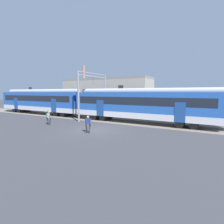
# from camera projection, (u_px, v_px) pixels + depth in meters

# --- Properties ---
(ground_plane) EXTENTS (160.00, 160.00, 0.00)m
(ground_plane) POSITION_uv_depth(u_px,v_px,m) (93.00, 130.00, 17.69)
(ground_plane) COLOR #38383D
(track_bed) EXTENTS (80.00, 4.40, 0.01)m
(track_bed) POSITION_uv_depth(u_px,v_px,m) (73.00, 117.00, 27.40)
(track_bed) COLOR slate
(track_bed) RESTS_ON ground
(commuter_train) EXTENTS (38.05, 3.07, 4.73)m
(commuter_train) POSITION_uv_depth(u_px,v_px,m) (86.00, 103.00, 25.91)
(commuter_train) COLOR silver
(commuter_train) RESTS_ON ground
(pedestrian_grey) EXTENTS (0.70, 0.51, 1.67)m
(pedestrian_grey) POSITION_uv_depth(u_px,v_px,m) (49.00, 116.00, 20.50)
(pedestrian_grey) COLOR #28282D
(pedestrian_grey) RESTS_ON ground
(pedestrian_navy) EXTENTS (0.53, 0.70, 1.67)m
(pedestrian_navy) POSITION_uv_depth(u_px,v_px,m) (88.00, 123.00, 16.42)
(pedestrian_navy) COLOR #28282D
(pedestrian_navy) RESTS_ON ground
(catenary_gantry) EXTENTS (0.24, 6.64, 6.53)m
(catenary_gantry) POSITION_uv_depth(u_px,v_px,m) (93.00, 89.00, 25.01)
(catenary_gantry) COLOR gray
(catenary_gantry) RESTS_ON ground
(background_building) EXTENTS (17.48, 5.00, 9.20)m
(background_building) POSITION_uv_depth(u_px,v_px,m) (106.00, 95.00, 33.70)
(background_building) COLOR gray
(background_building) RESTS_ON ground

